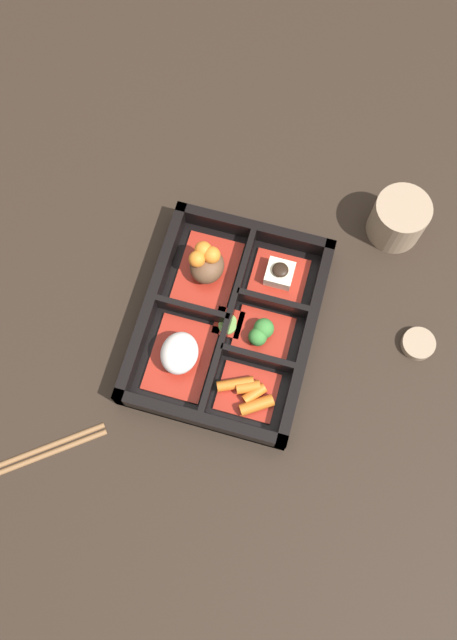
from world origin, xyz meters
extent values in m
plane|color=black|center=(0.00, 0.00, 0.00)|extent=(3.00, 3.00, 0.00)
cube|color=black|center=(0.00, 0.00, 0.01)|extent=(0.29, 0.23, 0.01)
cube|color=black|center=(0.00, -0.11, 0.02)|extent=(0.29, 0.01, 0.04)
cube|color=black|center=(0.00, 0.11, 0.02)|extent=(0.29, 0.01, 0.04)
cube|color=black|center=(-0.14, 0.00, 0.02)|extent=(0.01, 0.23, 0.04)
cube|color=black|center=(0.14, 0.00, 0.02)|extent=(0.01, 0.23, 0.04)
cube|color=black|center=(0.00, 0.00, 0.02)|extent=(0.26, 0.01, 0.04)
cube|color=black|center=(-0.04, -0.05, 0.02)|extent=(0.01, 0.10, 0.04)
cube|color=black|center=(0.04, -0.05, 0.02)|extent=(0.01, 0.10, 0.04)
cube|color=black|center=(0.00, 0.05, 0.02)|extent=(0.01, 0.10, 0.04)
cube|color=maroon|center=(-0.06, 0.05, 0.01)|extent=(0.11, 0.08, 0.01)
ellipsoid|color=silver|center=(-0.06, 0.05, 0.04)|extent=(0.06, 0.05, 0.04)
cube|color=maroon|center=(0.06, 0.05, 0.01)|extent=(0.11, 0.08, 0.01)
ellipsoid|color=brown|center=(0.06, 0.05, 0.03)|extent=(0.05, 0.05, 0.04)
sphere|color=orange|center=(0.08, 0.06, 0.06)|extent=(0.02, 0.02, 0.02)
sphere|color=orange|center=(0.06, 0.06, 0.06)|extent=(0.02, 0.02, 0.02)
sphere|color=orange|center=(0.07, 0.04, 0.06)|extent=(0.02, 0.02, 0.02)
cube|color=maroon|center=(-0.08, -0.05, 0.01)|extent=(0.07, 0.08, 0.01)
cylinder|color=#D1661E|center=(-0.08, -0.03, 0.02)|extent=(0.03, 0.05, 0.01)
cylinder|color=#D1661E|center=(-0.10, -0.06, 0.02)|extent=(0.04, 0.05, 0.02)
cylinder|color=#D1661E|center=(-0.09, -0.06, 0.02)|extent=(0.03, 0.03, 0.01)
cylinder|color=#D1661E|center=(-0.08, -0.05, 0.02)|extent=(0.03, 0.03, 0.01)
cube|color=maroon|center=(0.00, -0.05, 0.01)|extent=(0.06, 0.08, 0.01)
sphere|color=#387A33|center=(0.00, -0.05, 0.03)|extent=(0.03, 0.03, 0.03)
sphere|color=#387A33|center=(-0.01, -0.04, 0.03)|extent=(0.02, 0.02, 0.02)
sphere|color=#387A33|center=(-0.01, -0.04, 0.03)|extent=(0.02, 0.02, 0.02)
cube|color=maroon|center=(0.08, -0.05, 0.01)|extent=(0.07, 0.08, 0.01)
cube|color=beige|center=(0.08, -0.05, 0.02)|extent=(0.04, 0.04, 0.02)
ellipsoid|color=black|center=(0.08, -0.05, 0.04)|extent=(0.02, 0.02, 0.01)
cube|color=maroon|center=(0.00, 0.00, 0.01)|extent=(0.04, 0.04, 0.01)
cylinder|color=#75A84C|center=(-0.01, 0.00, 0.02)|extent=(0.02, 0.02, 0.00)
cylinder|color=#75A84C|center=(0.00, 0.00, 0.02)|extent=(0.02, 0.02, 0.00)
cylinder|color=gray|center=(0.20, -0.19, 0.03)|extent=(0.08, 0.08, 0.07)
cylinder|color=#597A38|center=(0.20, -0.19, 0.06)|extent=(0.06, 0.06, 0.01)
cylinder|color=brown|center=(-0.25, 0.21, 0.00)|extent=(0.14, 0.19, 0.01)
cylinder|color=brown|center=(-0.24, 0.21, 0.00)|extent=(0.14, 0.19, 0.01)
cylinder|color=gray|center=(0.04, -0.25, 0.01)|extent=(0.04, 0.04, 0.01)
cylinder|color=black|center=(0.04, -0.25, 0.01)|extent=(0.03, 0.03, 0.00)
camera|label=1|loc=(-0.25, -0.07, 0.81)|focal=35.00mm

